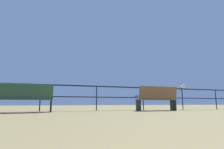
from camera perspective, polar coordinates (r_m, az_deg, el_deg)
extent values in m
cube|color=black|center=(7.53, -4.88, -3.76)|extent=(21.67, 0.05, 0.05)
cube|color=black|center=(7.50, -4.92, -7.17)|extent=(21.67, 0.04, 0.04)
cylinder|color=black|center=(7.28, -21.82, -6.89)|extent=(0.04, 0.04, 1.00)
cylinder|color=black|center=(7.50, -4.93, -7.55)|extent=(0.04, 0.04, 1.00)
cylinder|color=black|center=(8.30, 9.87, -7.60)|extent=(0.04, 0.04, 1.00)
cylinder|color=black|center=(9.54, 21.45, -7.29)|extent=(0.04, 0.04, 1.00)
cylinder|color=black|center=(11.06, 30.10, -6.86)|extent=(0.04, 0.04, 1.00)
cube|color=#2C4C34|center=(6.64, -26.00, -7.03)|extent=(1.77, 0.57, 0.05)
cube|color=#2C4C34|center=(6.43, -25.98, -4.80)|extent=(1.75, 0.22, 0.49)
cube|color=black|center=(6.63, -18.86, -9.33)|extent=(0.06, 0.44, 0.43)
cube|color=black|center=(6.83, -18.80, -6.32)|extent=(0.05, 0.34, 0.04)
cube|color=brown|center=(7.84, 13.85, -7.73)|extent=(1.76, 0.43, 0.05)
cube|color=brown|center=(7.69, 14.53, -5.65)|extent=(1.75, 0.15, 0.54)
cube|color=black|center=(8.32, 18.84, -9.13)|extent=(0.04, 0.38, 0.45)
cube|color=black|center=(8.45, 18.05, -6.68)|extent=(0.04, 0.29, 0.04)
cube|color=black|center=(7.42, 8.38, -9.57)|extent=(0.04, 0.38, 0.45)
cube|color=black|center=(7.57, 7.76, -6.81)|extent=(0.04, 0.29, 0.04)
ellipsoid|color=silver|center=(9.57, 21.25, -3.73)|extent=(0.23, 0.30, 0.14)
ellipsoid|color=#8E939A|center=(9.57, 21.24, -3.60)|extent=(0.19, 0.26, 0.05)
sphere|color=silver|center=(9.51, 21.84, -3.27)|extent=(0.12, 0.12, 0.12)
cone|color=gold|center=(9.47, 22.25, -3.22)|extent=(0.06, 0.06, 0.05)
cube|color=#8E939A|center=(9.64, 20.51, -3.76)|extent=(0.09, 0.11, 0.02)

